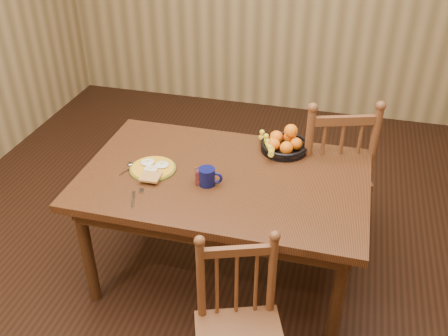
% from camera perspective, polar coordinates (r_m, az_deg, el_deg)
% --- Properties ---
extents(room, '(4.52, 5.02, 2.72)m').
position_cam_1_polar(room, '(2.52, 0.00, 10.58)').
color(room, black).
rests_on(room, ground).
extents(dining_table, '(1.60, 1.00, 0.75)m').
position_cam_1_polar(dining_table, '(2.85, 0.00, -2.28)').
color(dining_table, black).
rests_on(dining_table, ground).
extents(chair_far, '(0.60, 0.59, 1.06)m').
position_cam_1_polar(chair_far, '(3.34, 11.92, -0.36)').
color(chair_far, '#532B19').
rests_on(chair_far, ground).
extents(chair_near, '(0.51, 0.50, 0.88)m').
position_cam_1_polar(chair_near, '(2.41, 1.77, -18.36)').
color(chair_near, '#532B19').
rests_on(chair_near, ground).
extents(breakfast_plate, '(0.26, 0.29, 0.04)m').
position_cam_1_polar(breakfast_plate, '(2.87, -8.14, -0.06)').
color(breakfast_plate, '#59601E').
rests_on(breakfast_plate, dining_table).
extents(fork, '(0.06, 0.18, 0.00)m').
position_cam_1_polar(fork, '(2.67, -10.04, -3.19)').
color(fork, silver).
rests_on(fork, dining_table).
extents(spoon, '(0.06, 0.15, 0.01)m').
position_cam_1_polar(spoon, '(2.93, -10.79, 0.25)').
color(spoon, silver).
rests_on(spoon, dining_table).
extents(coffee_mug, '(0.13, 0.09, 0.10)m').
position_cam_1_polar(coffee_mug, '(2.70, -1.87, -0.99)').
color(coffee_mug, '#0B0E3E').
rests_on(coffee_mug, dining_table).
extents(juice_glass, '(0.06, 0.06, 0.09)m').
position_cam_1_polar(juice_glass, '(2.71, -2.71, -1.04)').
color(juice_glass, silver).
rests_on(juice_glass, dining_table).
extents(fruit_bowl, '(0.32, 0.32, 0.17)m').
position_cam_1_polar(fruit_bowl, '(3.03, 6.81, 2.80)').
color(fruit_bowl, black).
rests_on(fruit_bowl, dining_table).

